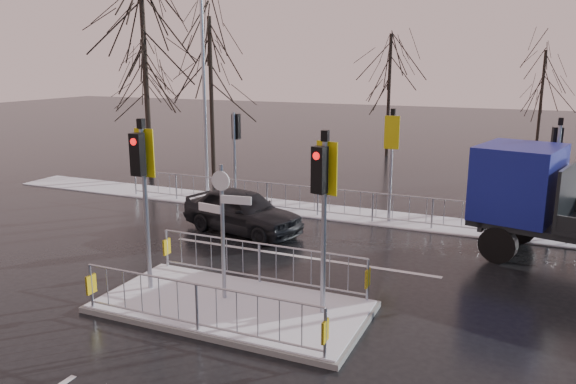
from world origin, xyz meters
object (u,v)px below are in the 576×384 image
at_px(traffic_island, 231,293).
at_px(street_lamp_left, 205,84).
at_px(car_far_lane, 242,211).
at_px(flatbed_truck, 554,202).

bearing_deg(traffic_island, street_lamp_left, 124.07).
distance_m(car_far_lane, street_lamp_left, 6.89).
bearing_deg(traffic_island, car_far_lane, 115.86).
bearing_deg(street_lamp_left, traffic_island, -55.93).
bearing_deg(traffic_island, flatbed_truck, 44.47).
xyz_separation_m(traffic_island, street_lamp_left, (-6.42, 9.49, 4.10)).
bearing_deg(car_far_lane, traffic_island, -140.83).
height_order(traffic_island, flatbed_truck, traffic_island).
bearing_deg(street_lamp_left, car_far_lane, -47.64).
distance_m(traffic_island, street_lamp_left, 12.17).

